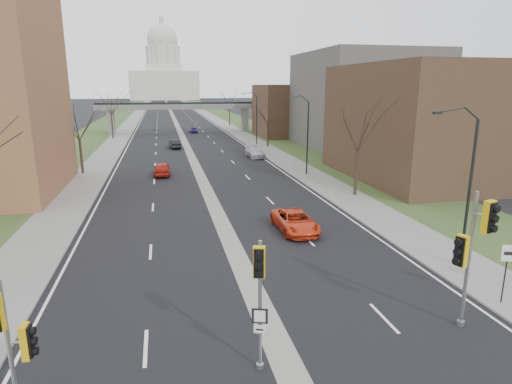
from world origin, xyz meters
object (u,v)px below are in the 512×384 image
object	(u,v)px
speed_limit_sign	(507,263)
car_right_near	(295,221)
signal_pole_median	(259,285)
signal_pole_right	(473,243)
signal_pole_left	(11,337)
car_left_near	(162,169)
car_right_mid	(255,152)
car_left_far	(175,144)
car_right_far	(194,130)

from	to	relation	value
speed_limit_sign	car_right_near	size ratio (longest dim) A/B	0.55
signal_pole_median	signal_pole_right	bearing A→B (deg)	23.13
signal_pole_left	car_left_near	world-z (taller)	signal_pole_left
car_right_mid	signal_pole_median	bearing A→B (deg)	-106.10
signal_pole_left	car_left_far	distance (m)	58.57
signal_pole_median	car_right_mid	bearing A→B (deg)	95.21
car_left_near	signal_pole_right	bearing A→B (deg)	109.79
signal_pole_median	car_right_mid	world-z (taller)	signal_pole_median
car_left_far	car_right_mid	distance (m)	15.65
signal_pole_left	car_left_near	distance (m)	36.98
signal_pole_median	car_right_far	xyz separation A→B (m)	(3.85, 80.51, -2.74)
car_right_far	speed_limit_sign	bearing A→B (deg)	-86.21
signal_pole_left	car_right_far	world-z (taller)	signal_pole_left
signal_pole_left	signal_pole_right	world-z (taller)	signal_pole_right
signal_pole_left	car_right_far	xyz separation A→B (m)	(11.07, 81.59, -2.48)
speed_limit_sign	car_right_far	size ratio (longest dim) A/B	0.77
car_right_near	car_right_mid	world-z (taller)	car_right_mid
car_right_near	car_left_far	bearing A→B (deg)	97.13
signal_pole_right	speed_limit_sign	xyz separation A→B (m)	(3.12, 1.42, -1.76)
car_left_near	car_right_far	size ratio (longest dim) A/B	1.24
speed_limit_sign	car_left_far	world-z (taller)	speed_limit_sign
signal_pole_median	signal_pole_left	bearing A→B (deg)	-154.24
signal_pole_left	speed_limit_sign	size ratio (longest dim) A/B	1.69
car_right_far	signal_pole_left	bearing A→B (deg)	-99.83
signal_pole_left	speed_limit_sign	world-z (taller)	signal_pole_left
signal_pole_right	signal_pole_median	bearing A→B (deg)	167.58
speed_limit_sign	car_left_far	xyz separation A→B (m)	(-12.85, 54.78, -1.34)
signal_pole_median	car_left_near	distance (m)	35.82
signal_pole_right	car_left_far	world-z (taller)	signal_pole_right
speed_limit_sign	car_left_far	size ratio (longest dim) A/B	0.66
signal_pole_right	speed_limit_sign	size ratio (longest dim) A/B	2.08
car_right_near	car_right_mid	xyz separation A→B (m)	(3.98, 31.46, 0.03)
car_left_far	car_right_far	size ratio (longest dim) A/B	1.18
signal_pole_median	car_right_near	world-z (taller)	signal_pole_median
signal_pole_left	car_right_far	distance (m)	82.38
car_left_far	car_right_mid	size ratio (longest dim) A/B	0.84
signal_pole_right	car_left_far	bearing A→B (deg)	81.53
car_left_near	car_right_near	size ratio (longest dim) A/B	0.88
signal_pole_right	car_right_mid	size ratio (longest dim) A/B	1.15
car_right_mid	car_right_far	xyz separation A→B (m)	(-5.90, 34.85, -0.12)
car_right_mid	car_left_near	bearing A→B (deg)	-145.89
car_right_near	car_right_far	bearing A→B (deg)	89.91
signal_pole_left	speed_limit_sign	distance (m)	19.46
signal_pole_right	car_right_far	xyz separation A→B (m)	(-4.94, 79.61, -3.19)
car_left_far	signal_pole_median	bearing A→B (deg)	84.99
signal_pole_median	car_right_near	bearing A→B (deg)	85.14
car_left_far	car_right_mid	xyz separation A→B (m)	(10.68, -11.44, 0.03)
car_right_near	car_right_far	world-z (taller)	car_right_near
car_right_near	signal_pole_median	bearing A→B (deg)	-113.87
car_right_near	car_right_mid	bearing A→B (deg)	81.04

